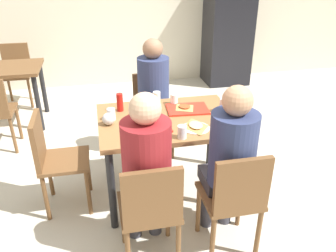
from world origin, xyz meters
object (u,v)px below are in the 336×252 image
plastic_cup_a (157,97)px  soda_can (223,106)px  foil_bundle (108,119)px  background_table (4,77)px  tray_red_near (147,127)px  pizza_slice_b (185,107)px  plastic_cup_d (174,99)px  paper_plate_near_edge (196,128)px  plastic_cup_b (182,132)px  condiment_bottle (120,102)px  pizza_slice_c (143,107)px  main_table (168,128)px  paper_plate_center (143,108)px  person_in_red (146,165)px  chair_near_right (235,196)px  person_in_brown_jacket (230,155)px  chair_near_left (150,208)px  chair_left_end (53,156)px  pizza_slice_d (196,126)px  drink_fridge (228,26)px  tray_red_far (187,109)px  background_chair_far (17,69)px  person_far_side (154,91)px  plastic_cup_c (111,114)px  chair_far_side (152,107)px  pizza_slice_a (147,125)px

plastic_cup_a → soda_can: size_ratio=0.82×
foil_bundle → background_table: 2.22m
tray_red_near → background_table: size_ratio=0.40×
pizza_slice_b → plastic_cup_d: bearing=115.8°
pizza_slice_b → plastic_cup_a: bearing=133.7°
paper_plate_near_edge → soda_can: bearing=38.8°
plastic_cup_b → condiment_bottle: condiment_bottle is taller
pizza_slice_c → soda_can: soda_can is taller
main_table → paper_plate_center: size_ratio=5.31×
person_in_red → paper_plate_center: person_in_red is taller
chair_near_right → pizza_slice_b: 1.00m
background_table → person_in_brown_jacket: bearing=-52.0°
chair_near_left → chair_left_end: size_ratio=1.00×
chair_left_end → paper_plate_center: bearing=16.7°
paper_plate_center → pizza_slice_d: bearing=-52.2°
person_in_red → tray_red_near: (0.09, 0.52, 0.01)m
drink_fridge → pizza_slice_c: bearing=-124.4°
chair_near_right → tray_red_far: size_ratio=2.40×
chair_near_left → pizza_slice_c: chair_near_left is taller
plastic_cup_a → plastic_cup_b: size_ratio=1.00×
plastic_cup_b → background_chair_far: (-1.71, 2.95, -0.30)m
person_far_side → drink_fridge: bearing=53.4°
paper_plate_center → background_table: paper_plate_center is taller
chair_near_left → plastic_cup_b: size_ratio=8.64×
chair_left_end → person_in_brown_jacket: (1.26, -0.67, 0.25)m
chair_near_right → person_in_brown_jacket: size_ratio=0.68×
plastic_cup_d → main_table: bearing=-112.6°
chair_near_left → person_in_red: 0.28m
plastic_cup_c → chair_near_right: bearing=-49.2°
paper_plate_center → plastic_cup_d: bearing=8.4°
main_table → plastic_cup_a: 0.40m
tray_red_far → foil_bundle: bearing=-167.9°
chair_far_side → chair_near_right: bearing=-79.8°
chair_far_side → plastic_cup_c: (-0.47, -0.75, 0.30)m
chair_near_left → person_far_side: (0.29, 1.49, 0.25)m
drink_fridge → background_table: (-3.30, -1.00, -0.32)m
pizza_slice_a → background_table: 2.49m
tray_red_far → background_chair_far: 3.11m
chair_near_left → plastic_cup_c: bearing=101.3°
paper_plate_center → drink_fridge: (1.79, 2.61, 0.19)m
chair_far_side → pizza_slice_c: bearing=-106.8°
plastic_cup_b → soda_can: soda_can is taller
soda_can → foil_bundle: 0.99m
main_table → plastic_cup_d: 0.34m
chair_near_right → plastic_cup_c: bearing=130.8°
main_table → background_table: 2.50m
person_in_brown_jacket → soda_can: (0.20, 0.70, 0.06)m
chair_near_left → paper_plate_near_edge: (0.47, 0.58, 0.25)m
pizza_slice_a → pizza_slice_b: (0.39, 0.30, 0.00)m
pizza_slice_d → chair_near_right: bearing=-79.3°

